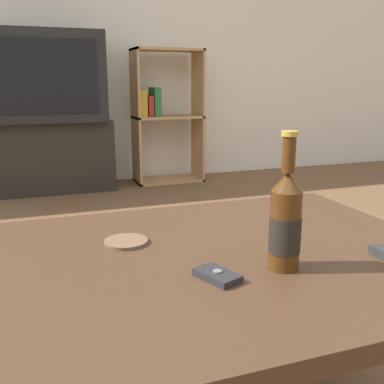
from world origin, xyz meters
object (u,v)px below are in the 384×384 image
(tv_stand, at_px, (53,156))
(beer_bottle, at_px, (285,221))
(bookshelf, at_px, (163,114))
(television, at_px, (47,77))
(cell_phone, at_px, (217,275))

(tv_stand, relative_size, beer_bottle, 3.26)
(bookshelf, bearing_deg, television, -177.18)
(television, xyz_separation_m, bookshelf, (0.92, 0.05, -0.30))
(beer_bottle, bearing_deg, television, 96.39)
(bookshelf, relative_size, beer_bottle, 3.91)
(television, distance_m, bookshelf, 0.97)
(beer_bottle, distance_m, cell_phone, 0.18)
(beer_bottle, xyz_separation_m, cell_phone, (-0.15, -0.00, -0.09))
(tv_stand, distance_m, cell_phone, 2.90)
(television, height_order, beer_bottle, television)
(television, height_order, cell_phone, television)
(television, bearing_deg, cell_phone, -86.54)
(bookshelf, distance_m, beer_bottle, 2.99)
(tv_stand, relative_size, television, 1.11)
(bookshelf, bearing_deg, tv_stand, -177.42)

